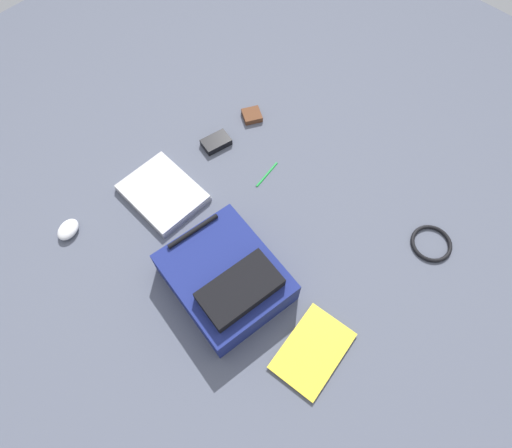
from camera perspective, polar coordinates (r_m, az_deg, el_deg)
name	(u,v)px	position (r m, az deg, el deg)	size (l,w,h in m)	color
ground_plane	(252,232)	(1.65, -0.58, -1.04)	(3.58, 3.58, 0.00)	#4C5160
backpack	(226,279)	(1.50, -3.87, -7.09)	(0.44, 0.39, 0.17)	navy
laptop	(163,193)	(1.75, -12.04, 3.98)	(0.31, 0.25, 0.03)	#929296
book_red	(313,351)	(1.51, 7.38, -16.04)	(0.21, 0.29, 0.01)	silver
computer_mouse	(68,230)	(1.78, -23.25, -0.67)	(0.07, 0.09, 0.04)	silver
cable_coil	(431,243)	(1.75, 21.84, -2.35)	(0.15, 0.15, 0.01)	black
power_brick	(216,142)	(1.87, -5.21, 10.55)	(0.07, 0.11, 0.03)	black
pen_black	(267,174)	(1.78, 1.43, 6.51)	(0.01, 0.01, 0.14)	#198C33
earbud_pouch	(252,115)	(1.95, -0.53, 13.95)	(0.08, 0.08, 0.02)	#59331E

